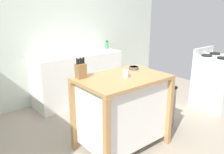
{
  "coord_description": "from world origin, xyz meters",
  "views": [
    {
      "loc": [
        -1.73,
        -1.93,
        1.7
      ],
      "look_at": [
        -0.0,
        0.2,
        0.88
      ],
      "focal_mm": 36.74,
      "sensor_mm": 36.0,
      "label": 1
    }
  ],
  "objects_px": {
    "knife_block": "(81,70)",
    "trash_bin": "(161,107)",
    "bottle_spray_cleaner": "(107,45)",
    "stove": "(215,81)",
    "bowl_stoneware_deep": "(134,68)",
    "kitchen_island": "(122,109)",
    "sink_faucet": "(73,46)",
    "drinking_cup": "(126,74)"
  },
  "relations": [
    {
      "from": "stove",
      "to": "knife_block",
      "type": "bearing_deg",
      "value": 171.96
    },
    {
      "from": "bowl_stoneware_deep",
      "to": "drinking_cup",
      "type": "xyz_separation_m",
      "value": [
        -0.32,
        -0.19,
        0.02
      ]
    },
    {
      "from": "drinking_cup",
      "to": "trash_bin",
      "type": "xyz_separation_m",
      "value": [
        0.75,
        0.05,
        -0.65
      ]
    },
    {
      "from": "sink_faucet",
      "to": "bottle_spray_cleaner",
      "type": "xyz_separation_m",
      "value": [
        0.73,
        -0.09,
        -0.03
      ]
    },
    {
      "from": "knife_block",
      "to": "trash_bin",
      "type": "height_order",
      "value": "knife_block"
    },
    {
      "from": "sink_faucet",
      "to": "bowl_stoneware_deep",
      "type": "bearing_deg",
      "value": -90.94
    },
    {
      "from": "knife_block",
      "to": "stove",
      "type": "distance_m",
      "value": 2.6
    },
    {
      "from": "drinking_cup",
      "to": "bowl_stoneware_deep",
      "type": "bearing_deg",
      "value": 31.28
    },
    {
      "from": "knife_block",
      "to": "bottle_spray_cleaner",
      "type": "distance_m",
      "value": 2.09
    },
    {
      "from": "drinking_cup",
      "to": "bottle_spray_cleaner",
      "type": "xyz_separation_m",
      "value": [
        1.08,
        1.74,
        0.02
      ]
    },
    {
      "from": "bowl_stoneware_deep",
      "to": "kitchen_island",
      "type": "bearing_deg",
      "value": -154.73
    },
    {
      "from": "trash_bin",
      "to": "bottle_spray_cleaner",
      "type": "bearing_deg",
      "value": 79.21
    },
    {
      "from": "knife_block",
      "to": "kitchen_island",
      "type": "bearing_deg",
      "value": -32.66
    },
    {
      "from": "kitchen_island",
      "to": "drinking_cup",
      "type": "height_order",
      "value": "drinking_cup"
    },
    {
      "from": "bottle_spray_cleaner",
      "to": "stove",
      "type": "xyz_separation_m",
      "value": [
        1.01,
        -1.8,
        -0.52
      ]
    },
    {
      "from": "trash_bin",
      "to": "sink_faucet",
      "type": "xyz_separation_m",
      "value": [
        -0.41,
        1.78,
        0.71
      ]
    },
    {
      "from": "knife_block",
      "to": "bowl_stoneware_deep",
      "type": "bearing_deg",
      "value": -8.05
    },
    {
      "from": "trash_bin",
      "to": "stove",
      "type": "relative_size",
      "value": 0.61
    },
    {
      "from": "kitchen_island",
      "to": "drinking_cup",
      "type": "bearing_deg",
      "value": -65.59
    },
    {
      "from": "bowl_stoneware_deep",
      "to": "stove",
      "type": "distance_m",
      "value": 1.85
    },
    {
      "from": "knife_block",
      "to": "bottle_spray_cleaner",
      "type": "height_order",
      "value": "knife_block"
    },
    {
      "from": "sink_faucet",
      "to": "bottle_spray_cleaner",
      "type": "bearing_deg",
      "value": -6.88
    },
    {
      "from": "knife_block",
      "to": "sink_faucet",
      "type": "xyz_separation_m",
      "value": [
        0.77,
        1.53,
        0.0
      ]
    },
    {
      "from": "drinking_cup",
      "to": "knife_block",
      "type": "bearing_deg",
      "value": 145.01
    },
    {
      "from": "bowl_stoneware_deep",
      "to": "stove",
      "type": "bearing_deg",
      "value": -8.04
    },
    {
      "from": "kitchen_island",
      "to": "drinking_cup",
      "type": "relative_size",
      "value": 11.91
    },
    {
      "from": "bottle_spray_cleaner",
      "to": "sink_faucet",
      "type": "bearing_deg",
      "value": 173.12
    },
    {
      "from": "trash_bin",
      "to": "sink_faucet",
      "type": "bearing_deg",
      "value": 102.95
    },
    {
      "from": "knife_block",
      "to": "trash_bin",
      "type": "distance_m",
      "value": 1.4
    },
    {
      "from": "knife_block",
      "to": "stove",
      "type": "relative_size",
      "value": 0.23
    },
    {
      "from": "kitchen_island",
      "to": "stove",
      "type": "bearing_deg",
      "value": -2.51
    },
    {
      "from": "bowl_stoneware_deep",
      "to": "trash_bin",
      "type": "height_order",
      "value": "bowl_stoneware_deep"
    },
    {
      "from": "trash_bin",
      "to": "bottle_spray_cleaner",
      "type": "relative_size",
      "value": 3.81
    },
    {
      "from": "stove",
      "to": "bowl_stoneware_deep",
      "type": "bearing_deg",
      "value": 171.96
    },
    {
      "from": "bowl_stoneware_deep",
      "to": "sink_faucet",
      "type": "bearing_deg",
      "value": 89.06
    },
    {
      "from": "knife_block",
      "to": "drinking_cup",
      "type": "height_order",
      "value": "knife_block"
    },
    {
      "from": "bowl_stoneware_deep",
      "to": "bottle_spray_cleaner",
      "type": "xyz_separation_m",
      "value": [
        0.76,
        1.55,
        0.04
      ]
    },
    {
      "from": "bowl_stoneware_deep",
      "to": "trash_bin",
      "type": "distance_m",
      "value": 0.78
    },
    {
      "from": "bowl_stoneware_deep",
      "to": "drinking_cup",
      "type": "distance_m",
      "value": 0.37
    },
    {
      "from": "kitchen_island",
      "to": "knife_block",
      "type": "distance_m",
      "value": 0.7
    },
    {
      "from": "drinking_cup",
      "to": "trash_bin",
      "type": "distance_m",
      "value": 1.0
    },
    {
      "from": "kitchen_island",
      "to": "trash_bin",
      "type": "distance_m",
      "value": 0.8
    }
  ]
}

